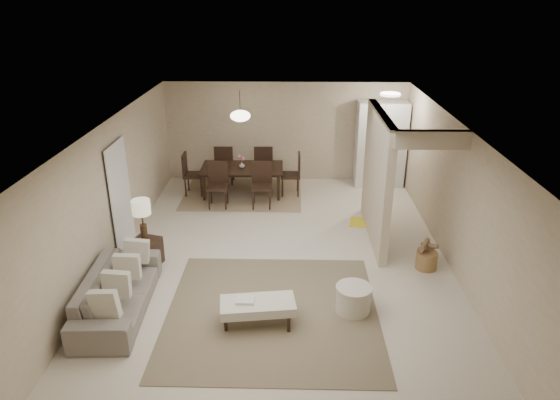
{
  "coord_description": "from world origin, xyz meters",
  "views": [
    {
      "loc": [
        0.17,
        -7.74,
        4.54
      ],
      "look_at": [
        -0.04,
        0.55,
        1.05
      ],
      "focal_mm": 32.0,
      "sensor_mm": 36.0,
      "label": 1
    }
  ],
  "objects_px": {
    "sofa": "(118,292)",
    "wicker_basket": "(426,260)",
    "pantry_cabinet": "(381,144)",
    "round_pouf": "(353,299)",
    "side_table": "(146,252)",
    "dining_table": "(242,181)",
    "ottoman_bench": "(258,306)"
  },
  "relations": [
    {
      "from": "side_table",
      "to": "round_pouf",
      "type": "bearing_deg",
      "value": -20.48
    },
    {
      "from": "round_pouf",
      "to": "ottoman_bench",
      "type": "bearing_deg",
      "value": -166.03
    },
    {
      "from": "pantry_cabinet",
      "to": "side_table",
      "type": "xyz_separation_m",
      "value": [
        -4.75,
        -4.16,
        -0.8
      ]
    },
    {
      "from": "pantry_cabinet",
      "to": "dining_table",
      "type": "bearing_deg",
      "value": -167.15
    },
    {
      "from": "pantry_cabinet",
      "to": "round_pouf",
      "type": "bearing_deg",
      "value": -102.6
    },
    {
      "from": "pantry_cabinet",
      "to": "wicker_basket",
      "type": "distance_m",
      "value": 4.25
    },
    {
      "from": "side_table",
      "to": "pantry_cabinet",
      "type": "bearing_deg",
      "value": 41.19
    },
    {
      "from": "pantry_cabinet",
      "to": "round_pouf",
      "type": "relative_size",
      "value": 3.83
    },
    {
      "from": "round_pouf",
      "to": "dining_table",
      "type": "relative_size",
      "value": 0.28
    },
    {
      "from": "pantry_cabinet",
      "to": "dining_table",
      "type": "relative_size",
      "value": 1.09
    },
    {
      "from": "round_pouf",
      "to": "dining_table",
      "type": "distance_m",
      "value": 5.17
    },
    {
      "from": "side_table",
      "to": "ottoman_bench",
      "type": "bearing_deg",
      "value": -38.57
    },
    {
      "from": "side_table",
      "to": "dining_table",
      "type": "height_order",
      "value": "dining_table"
    },
    {
      "from": "sofa",
      "to": "round_pouf",
      "type": "xyz_separation_m",
      "value": [
        3.58,
        0.06,
        -0.11
      ]
    },
    {
      "from": "ottoman_bench",
      "to": "dining_table",
      "type": "xyz_separation_m",
      "value": [
        -0.71,
        5.06,
        0.03
      ]
    },
    {
      "from": "sofa",
      "to": "ottoman_bench",
      "type": "xyz_separation_m",
      "value": [
        2.15,
        -0.3,
        -0.01
      ]
    },
    {
      "from": "sofa",
      "to": "wicker_basket",
      "type": "xyz_separation_m",
      "value": [
        5.01,
        1.38,
        -0.17
      ]
    },
    {
      "from": "ottoman_bench",
      "to": "dining_table",
      "type": "distance_m",
      "value": 5.11
    },
    {
      "from": "side_table",
      "to": "round_pouf",
      "type": "distance_m",
      "value": 3.76
    },
    {
      "from": "sofa",
      "to": "side_table",
      "type": "height_order",
      "value": "sofa"
    },
    {
      "from": "ottoman_bench",
      "to": "wicker_basket",
      "type": "relative_size",
      "value": 3.07
    },
    {
      "from": "pantry_cabinet",
      "to": "ottoman_bench",
      "type": "xyz_separation_m",
      "value": [
        -2.65,
        -5.83,
        -0.74
      ]
    },
    {
      "from": "sofa",
      "to": "ottoman_bench",
      "type": "bearing_deg",
      "value": -100.71
    },
    {
      "from": "side_table",
      "to": "dining_table",
      "type": "bearing_deg",
      "value": 67.7
    },
    {
      "from": "dining_table",
      "to": "side_table",
      "type": "bearing_deg",
      "value": -113.47
    },
    {
      "from": "side_table",
      "to": "wicker_basket",
      "type": "distance_m",
      "value": 4.96
    },
    {
      "from": "pantry_cabinet",
      "to": "round_pouf",
      "type": "xyz_separation_m",
      "value": [
        -1.22,
        -5.47,
        -0.84
      ]
    },
    {
      "from": "round_pouf",
      "to": "side_table",
      "type": "bearing_deg",
      "value": 159.52
    },
    {
      "from": "round_pouf",
      "to": "dining_table",
      "type": "xyz_separation_m",
      "value": [
        -2.14,
        4.71,
        0.13
      ]
    },
    {
      "from": "round_pouf",
      "to": "wicker_basket",
      "type": "xyz_separation_m",
      "value": [
        1.43,
        1.32,
        -0.06
      ]
    },
    {
      "from": "pantry_cabinet",
      "to": "sofa",
      "type": "bearing_deg",
      "value": -130.96
    },
    {
      "from": "pantry_cabinet",
      "to": "side_table",
      "type": "relative_size",
      "value": 4.23
    }
  ]
}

